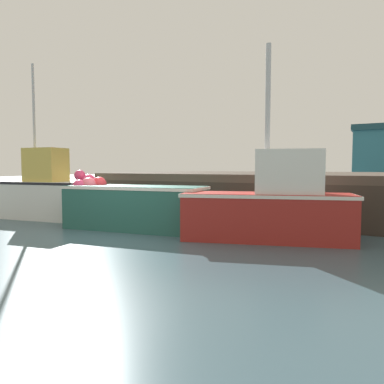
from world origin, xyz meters
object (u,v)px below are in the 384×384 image
(fishing_boat_near_right, at_px, (132,205))
(fishing_boat_mid, at_px, (271,206))
(rowboat, at_px, (270,229))
(fishing_boat_near_left, at_px, (38,192))

(fishing_boat_near_right, xyz_separation_m, fishing_boat_mid, (3.96, 0.24, 0.15))
(fishing_boat_near_right, distance_m, rowboat, 3.89)
(fishing_boat_near_left, xyz_separation_m, fishing_boat_mid, (8.04, 0.14, -0.08))
(fishing_boat_near_right, relative_size, rowboat, 2.53)
(fishing_boat_near_left, height_order, rowboat, fishing_boat_near_left)
(fishing_boat_near_right, relative_size, fishing_boat_mid, 0.92)
(fishing_boat_mid, xyz_separation_m, rowboat, (-0.24, 0.79, -0.69))
(fishing_boat_near_left, bearing_deg, fishing_boat_near_right, -1.40)
(fishing_boat_mid, relative_size, rowboat, 2.74)
(fishing_boat_near_right, bearing_deg, rowboat, 15.45)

